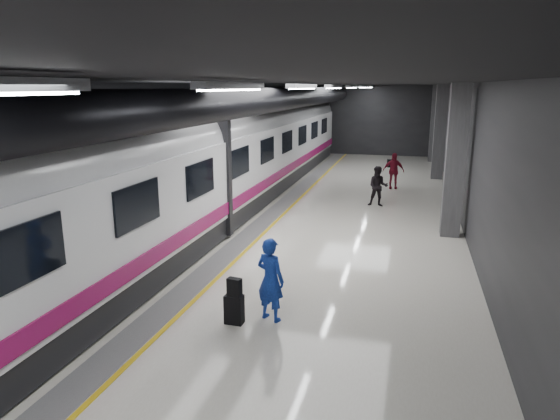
% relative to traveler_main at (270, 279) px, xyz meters
% --- Properties ---
extents(ground, '(40.00, 40.00, 0.00)m').
position_rel_traveler_main_xyz_m(ground, '(-0.85, 4.84, -0.82)').
color(ground, silver).
rests_on(ground, ground).
extents(platform_hall, '(10.02, 40.02, 4.51)m').
position_rel_traveler_main_xyz_m(platform_hall, '(-1.13, 5.79, 2.72)').
color(platform_hall, black).
rests_on(platform_hall, ground).
extents(train, '(3.05, 38.00, 4.05)m').
position_rel_traveler_main_xyz_m(train, '(-4.09, 4.84, 1.25)').
color(train, black).
rests_on(train, ground).
extents(traveler_main, '(0.70, 0.58, 1.64)m').
position_rel_traveler_main_xyz_m(traveler_main, '(0.00, 0.00, 0.00)').
color(traveler_main, blue).
rests_on(traveler_main, ground).
extents(suitcase_main, '(0.36, 0.23, 0.57)m').
position_rel_traveler_main_xyz_m(suitcase_main, '(-0.62, -0.34, -0.54)').
color(suitcase_main, black).
rests_on(suitcase_main, ground).
extents(shoulder_bag, '(0.29, 0.18, 0.36)m').
position_rel_traveler_main_xyz_m(shoulder_bag, '(-0.60, -0.37, -0.08)').
color(shoulder_bag, black).
rests_on(shoulder_bag, suitcase_main).
extents(traveler_far_a, '(0.75, 0.60, 1.52)m').
position_rel_traveler_main_xyz_m(traveler_far_a, '(1.32, 10.11, -0.06)').
color(traveler_far_a, black).
rests_on(traveler_far_a, ground).
extents(traveler_far_b, '(0.97, 0.52, 1.58)m').
position_rel_traveler_main_xyz_m(traveler_far_b, '(1.72, 13.71, -0.03)').
color(traveler_far_b, maroon).
rests_on(traveler_far_b, ground).
extents(suitcase_far, '(0.35, 0.28, 0.45)m').
position_rel_traveler_main_xyz_m(suitcase_far, '(1.32, 19.79, -0.60)').
color(suitcase_far, black).
rests_on(suitcase_far, ground).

